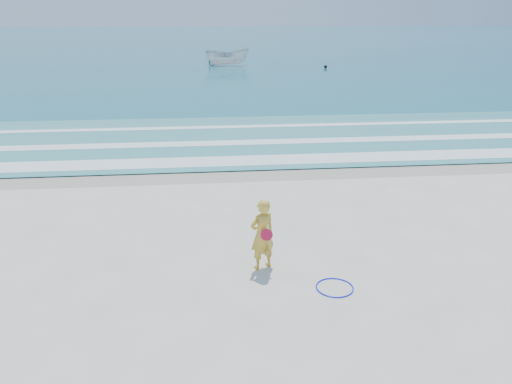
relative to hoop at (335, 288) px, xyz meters
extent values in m
plane|color=silver|center=(-1.94, -0.52, -0.01)|extent=(400.00, 400.00, 0.00)
cube|color=#B2A893|center=(-1.94, 8.48, -0.01)|extent=(400.00, 2.40, 0.00)
cube|color=#19727F|center=(-1.94, 104.48, 0.01)|extent=(400.00, 190.00, 0.04)
cube|color=#59B7AD|center=(-1.94, 13.48, 0.03)|extent=(400.00, 10.00, 0.01)
cube|color=white|center=(-1.94, 9.78, 0.04)|extent=(400.00, 1.40, 0.01)
cube|color=white|center=(-1.94, 12.68, 0.04)|extent=(400.00, 0.90, 0.01)
cube|color=white|center=(-1.94, 15.98, 0.04)|extent=(400.00, 0.60, 0.01)
torus|color=#0E18FF|center=(0.00, 0.00, 0.00)|extent=(1.07, 1.07, 0.03)
imported|color=silver|center=(-0.01, 47.00, 0.94)|extent=(4.81, 1.93, 1.84)
sphere|color=black|center=(9.99, 42.96, 0.20)|extent=(0.34, 0.34, 0.34)
imported|color=gold|center=(-1.45, 1.08, 0.83)|extent=(0.73, 0.62, 1.68)
cylinder|color=red|center=(-1.37, 0.90, 0.90)|extent=(0.27, 0.08, 0.27)
camera|label=1|loc=(-2.65, -9.16, 5.59)|focal=35.00mm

